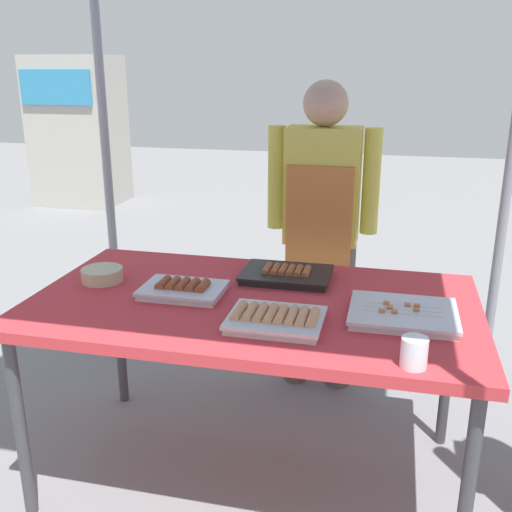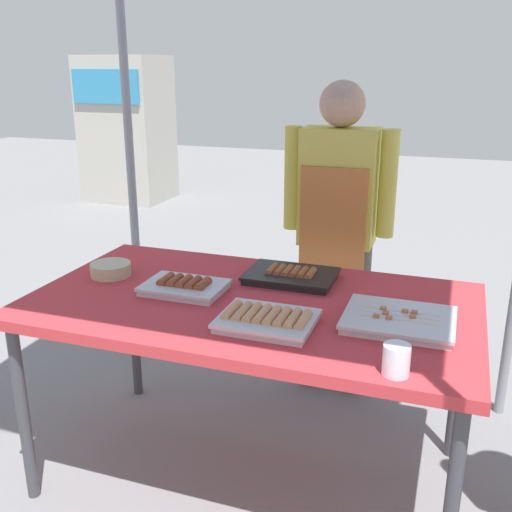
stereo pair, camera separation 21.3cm
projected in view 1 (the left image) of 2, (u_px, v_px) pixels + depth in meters
ground_plane at (253, 473)px, 2.36m from camera, size 18.00×18.00×0.00m
stall_table at (253, 313)px, 2.15m from camera, size 1.60×0.90×0.75m
tray_grilled_sausages at (183, 289)px, 2.17m from camera, size 0.30×0.21×0.05m
tray_meat_skewers at (403, 314)px, 1.97m from camera, size 0.35×0.29×0.04m
tray_pork_links at (287, 274)px, 2.33m from camera, size 0.35×0.25×0.05m
tray_spring_rolls at (276, 319)px, 1.92m from camera, size 0.31×0.25×0.05m
condiment_bowl at (102, 275)px, 2.31m from camera, size 0.16×0.16×0.05m
drink_cup_near_edge at (414, 352)px, 1.65m from camera, size 0.08×0.08×0.09m
vendor_woman at (322, 216)px, 2.78m from camera, size 0.52×0.22×1.50m
neighbor_stall_left at (79, 131)px, 6.77m from camera, size 0.91×0.79×1.66m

